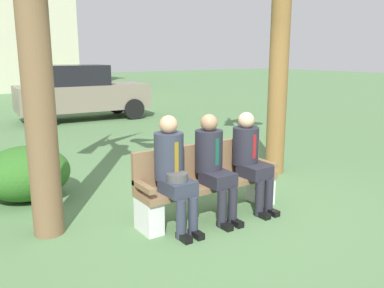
% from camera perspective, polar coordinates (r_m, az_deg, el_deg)
% --- Properties ---
extents(ground_plane, '(80.00, 80.00, 0.00)m').
position_cam_1_polar(ground_plane, '(5.30, 2.12, -9.52)').
color(ground_plane, '#517749').
extents(park_bench, '(1.92, 0.44, 0.90)m').
position_cam_1_polar(park_bench, '(5.09, 2.16, -5.40)').
color(park_bench, brown).
rests_on(park_bench, ground).
extents(seated_man_left, '(0.34, 0.72, 1.32)m').
position_cam_1_polar(seated_man_left, '(4.59, -2.69, -3.35)').
color(seated_man_left, '#2D3342').
rests_on(seated_man_left, ground).
extents(seated_man_middle, '(0.34, 0.72, 1.29)m').
position_cam_1_polar(seated_man_middle, '(4.90, 2.99, -2.47)').
color(seated_man_middle, '#23232D').
rests_on(seated_man_middle, ground).
extents(seated_man_right, '(0.34, 0.72, 1.27)m').
position_cam_1_polar(seated_man_right, '(5.27, 8.19, -1.65)').
color(seated_man_right, '#23232D').
rests_on(seated_man_right, ground).
extents(shrub_near_bench, '(1.20, 1.10, 0.75)m').
position_cam_1_polar(shrub_near_bench, '(6.08, -22.39, -3.82)').
color(shrub_near_bench, '#2C6220').
rests_on(shrub_near_bench, ground).
extents(parked_car_far, '(3.99, 1.91, 1.68)m').
position_cam_1_polar(parked_car_far, '(13.02, -15.29, 7.00)').
color(parked_car_far, slate).
rests_on(parked_car_far, ground).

